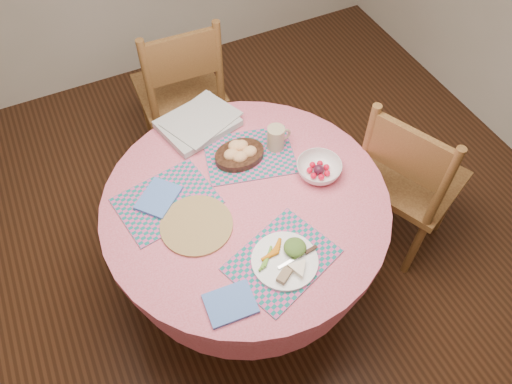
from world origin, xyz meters
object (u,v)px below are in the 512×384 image
chair_right (407,180)px  wicker_trivet (197,225)px  dinner_plate (287,260)px  latte_mug (276,138)px  dining_table (246,226)px  fruit_bowl (319,169)px  chair_back (181,90)px  bread_bowl (239,153)px

chair_right → wicker_trivet: (-1.08, 0.05, 0.23)m
dinner_plate → latte_mug: 0.61m
dining_table → wicker_trivet: 0.31m
chair_right → fruit_bowl: bearing=56.4°
chair_back → bread_bowl: 0.84m
chair_back → wicker_trivet: (-0.30, -1.06, 0.22)m
chair_back → wicker_trivet: bearing=76.8°
dining_table → fruit_bowl: (0.35, -0.01, 0.22)m
dining_table → chair_back: bearing=86.3°
fruit_bowl → chair_right: bearing=-9.0°
latte_mug → dinner_plate: bearing=-113.1°
wicker_trivet → dinner_plate: bearing=-51.1°
dining_table → chair_right: bearing=-5.7°
wicker_trivet → bread_bowl: bearing=39.5°
chair_back → latte_mug: (0.19, -0.81, 0.28)m
chair_right → fruit_bowl: size_ratio=3.90×
dinner_plate → fruit_bowl: (0.34, 0.34, 0.01)m
chair_back → wicker_trivet: size_ratio=3.40×
dinner_plate → latte_mug: bearing=66.9°
dining_table → chair_back: chair_back is taller
dining_table → bread_bowl: 0.33m
chair_right → wicker_trivet: bearing=62.6°
dinner_plate → fruit_bowl: bearing=45.1°
chair_right → bread_bowl: size_ratio=4.40×
chair_right → latte_mug: size_ratio=8.65×
dinner_plate → latte_mug: (0.24, 0.56, 0.04)m
wicker_trivet → bread_bowl: bread_bowl is taller
chair_right → fruit_bowl: 0.56m
bread_bowl → latte_mug: size_ratio=1.97×
dining_table → latte_mug: latte_mug is taller
dinner_plate → bread_bowl: 0.58m
dinner_plate → bread_bowl: bread_bowl is taller
bread_bowl → latte_mug: (0.18, -0.01, 0.03)m
chair_back → dinner_plate: bearing=90.7°
dining_table → bread_bowl: (0.08, 0.23, 0.23)m
chair_right → dinner_plate: size_ratio=3.87×
latte_mug → fruit_bowl: latte_mug is taller
dining_table → chair_back: size_ratio=1.21×
chair_right → bread_bowl: 0.87m
chair_right → dinner_plate: chair_right is taller
fruit_bowl → wicker_trivet: bearing=-177.6°
bread_bowl → fruit_bowl: 0.36m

